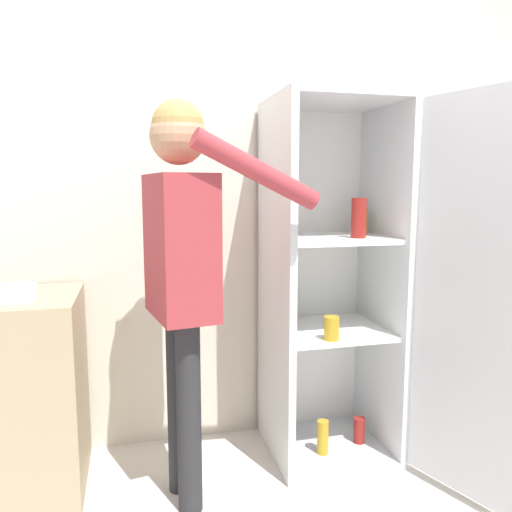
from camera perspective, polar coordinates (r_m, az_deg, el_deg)
name	(u,v)px	position (r m, az deg, el deg)	size (l,w,h in m)	color
wall_back	(251,206)	(2.74, -0.59, 5.69)	(7.00, 0.06, 2.55)	beige
refrigerator	(357,284)	(2.53, 11.46, -3.15)	(0.86, 1.15, 1.81)	silver
person	(183,250)	(2.10, -8.40, 0.70)	(0.71, 0.53, 1.73)	#262628
counter	(16,395)	(2.56, -25.75, -14.15)	(0.57, 0.56, 0.90)	tan
bowl	(14,293)	(2.34, -25.90, -3.79)	(0.18, 0.18, 0.07)	white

